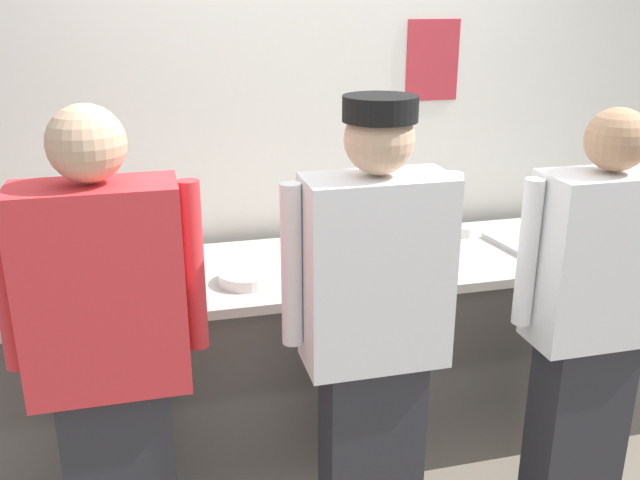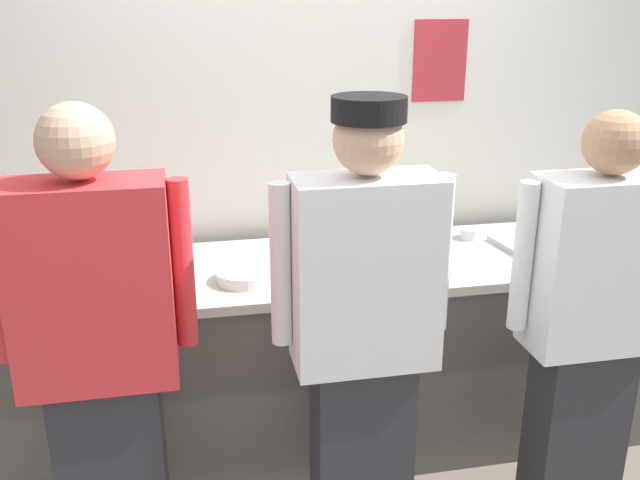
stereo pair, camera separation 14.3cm
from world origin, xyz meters
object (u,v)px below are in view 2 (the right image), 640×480
Objects in this scene: ramekin_orange_sauce at (470,233)px; sheet_tray at (548,244)px; squeeze_bottle_primary at (12,283)px; plate_stack_front at (245,275)px; chefs_knife at (361,269)px; chef_far_right at (589,326)px; mixing_bowl_steel at (62,272)px; chef_center at (364,334)px; ramekin_yellow_sauce at (166,263)px; chef_near_left at (101,357)px.

sheet_tray is at bearing -30.39° from ramekin_orange_sauce.
squeeze_bottle_primary is 2.11× the size of ramekin_orange_sauce.
ramekin_orange_sauce is at bearing 16.00° from plate_stack_front.
chefs_knife is (-0.93, -0.12, -0.01)m from sheet_tray.
chefs_knife is (-0.62, -0.30, -0.02)m from ramekin_orange_sauce.
chef_far_right is 0.94m from chefs_knife.
mixing_bowl_steel reaches higher than chefs_knife.
plate_stack_front is at bearing 5.45° from squeeze_bottle_primary.
sheet_tray is (2.15, 0.07, -0.06)m from mixing_bowl_steel.
chef_center is at bearing -130.26° from ramekin_orange_sauce.
ramekin_yellow_sauce is (-1.52, 0.81, 0.05)m from chef_far_right.
plate_stack_front is 0.72m from mixing_bowl_steel.
ramekin_orange_sauce is at bearing 94.85° from chef_far_right.
chef_near_left reaches higher than chef_center.
chefs_knife is at bearing -2.34° from mixing_bowl_steel.
squeeze_bottle_primary is at bearing 157.52° from chef_center.
chef_center is 1.19m from ramekin_orange_sauce.
chef_near_left is 1.17m from chefs_knife.
ramekin_yellow_sauce is at bearing 151.80° from chef_far_right.
chef_near_left reaches higher than ramekin_orange_sauce.
sheet_tray is 2.32m from squeeze_bottle_primary.
chef_far_right is (0.85, -0.01, -0.05)m from chef_center.
squeeze_bottle_primary is (-2.31, -0.22, 0.09)m from sheet_tray.
chef_far_right reaches higher than squeeze_bottle_primary.
chef_near_left is 1.00× the size of chef_center.
chef_center reaches higher than squeeze_bottle_primary.
chef_near_left is 0.60m from squeeze_bottle_primary.
chef_far_right reaches higher than mixing_bowl_steel.
chef_near_left is 5.26× the size of mixing_bowl_steel.
ramekin_orange_sauce is at bearing 149.61° from sheet_tray.
chef_near_left is at bearing -150.44° from chefs_knife.
chef_center is at bearing -50.10° from ramekin_yellow_sauce.
ramekin_yellow_sauce is at bearing 75.36° from chef_near_left.
sheet_tray is at bearing -2.43° from ramekin_yellow_sauce.
mixing_bowl_steel is 3.28× the size of ramekin_yellow_sauce.
chef_near_left is at bearing -104.64° from ramekin_yellow_sauce.
squeeze_bottle_primary is at bearing 126.41° from chef_near_left.
mixing_bowl_steel is at bearing 174.53° from plate_stack_front.
sheet_tray is at bearing 72.35° from chef_far_right.
chef_far_right is at bearing -41.67° from chefs_knife.
chef_far_right reaches higher than ramekin_orange_sauce.
chef_near_left is 7.34× the size of plate_stack_front.
ramekin_orange_sauce is 1.44m from ramekin_yellow_sauce.
ramekin_orange_sauce is at bearing 7.79° from mixing_bowl_steel.
chefs_knife is (-0.70, 0.62, 0.04)m from chef_far_right.
chefs_knife is (0.82, -0.19, -0.02)m from ramekin_yellow_sauce.
chef_near_left is 8.47× the size of squeeze_bottle_primary.
chef_far_right reaches higher than ramekin_yellow_sauce.
sheet_tray is 1.63× the size of chefs_knife.
squeeze_bottle_primary is 1.38m from chefs_knife.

